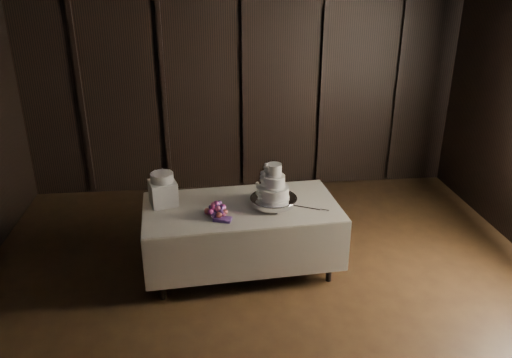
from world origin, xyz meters
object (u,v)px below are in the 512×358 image
at_px(display_table, 242,235).
at_px(wedding_cake, 271,185).
at_px(bouquet, 217,210).
at_px(box_pedestal, 163,193).
at_px(cake_stand, 274,202).
at_px(small_cake, 162,178).

xyz_separation_m(display_table, wedding_cake, (0.30, -0.05, 0.58)).
relative_size(wedding_cake, bouquet, 0.97).
bearing_deg(box_pedestal, wedding_cake, -9.07).
xyz_separation_m(bouquet, box_pedestal, (-0.53, 0.31, 0.06)).
distance_m(display_table, cake_stand, 0.51).
relative_size(bouquet, box_pedestal, 1.46).
bearing_deg(small_cake, cake_stand, -8.08).
xyz_separation_m(display_table, bouquet, (-0.26, -0.19, 0.40)).
relative_size(cake_stand, small_cake, 2.10).
height_order(box_pedestal, small_cake, small_cake).
bearing_deg(bouquet, cake_stand, 14.65).
xyz_separation_m(bouquet, small_cake, (-0.53, 0.31, 0.24)).
height_order(display_table, box_pedestal, box_pedestal).
xyz_separation_m(display_table, cake_stand, (0.33, -0.04, 0.39)).
height_order(bouquet, box_pedestal, box_pedestal).
distance_m(wedding_cake, bouquet, 0.60).
bearing_deg(bouquet, display_table, 36.11).
bearing_deg(display_table, wedding_cake, -13.78).
bearing_deg(cake_stand, display_table, 173.87).
bearing_deg(cake_stand, wedding_cake, -150.26).
xyz_separation_m(cake_stand, small_cake, (-1.12, 0.16, 0.25)).
height_order(wedding_cake, box_pedestal, wedding_cake).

